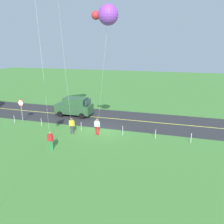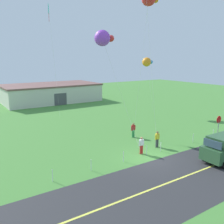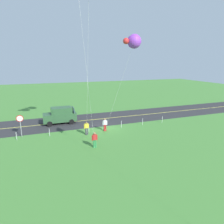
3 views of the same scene
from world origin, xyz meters
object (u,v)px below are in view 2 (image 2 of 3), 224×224
at_px(kite_blue_mid, 103,38).
at_px(kite_green_far, 147,62).
at_px(stop_sign, 219,123).
at_px(person_adult_near, 133,130).
at_px(person_adult_companion, 141,145).
at_px(person_child_watcher, 157,139).
at_px(kite_pink_drift, 49,12).
at_px(warehouse_distant, 51,93).

relative_size(kite_blue_mid, kite_green_far, 1.27).
relative_size(stop_sign, kite_green_far, 0.30).
bearing_deg(kite_green_far, person_adult_near, -136.90).
height_order(person_adult_near, person_adult_companion, same).
height_order(person_adult_companion, kite_green_far, kite_green_far).
xyz_separation_m(person_child_watcher, kite_green_far, (9.98, 13.06, 7.06)).
distance_m(kite_green_far, kite_pink_drift, 15.93).
bearing_deg(stop_sign, warehouse_distant, 100.55).
bearing_deg(warehouse_distant, stop_sign, -79.45).
bearing_deg(person_child_watcher, stop_sign, -117.82).
bearing_deg(person_child_watcher, kite_blue_mid, 46.24).
relative_size(kite_blue_mid, warehouse_distant, 0.60).
relative_size(kite_pink_drift, warehouse_distant, 0.85).
bearing_deg(kite_green_far, kite_pink_drift, 164.85).
relative_size(person_adult_near, person_adult_companion, 1.00).
relative_size(stop_sign, warehouse_distant, 0.14).
bearing_deg(kite_green_far, stop_sign, -101.10).
distance_m(kite_blue_mid, warehouse_distant, 30.39).
xyz_separation_m(stop_sign, kite_pink_drift, (-11.09, 18.66, 12.68)).
bearing_deg(kite_blue_mid, person_child_watcher, -30.34).
xyz_separation_m(kite_blue_mid, kite_pink_drift, (0.45, 14.23, 4.26)).
xyz_separation_m(stop_sign, kite_blue_mid, (-11.54, 4.44, 8.42)).
height_order(kite_pink_drift, warehouse_distant, kite_pink_drift).
xyz_separation_m(person_adult_near, person_adult_companion, (-2.44, -4.25, 0.00)).
relative_size(person_child_watcher, warehouse_distant, 0.09).
distance_m(kite_blue_mid, kite_green_far, 17.98).
distance_m(person_adult_near, warehouse_distant, 27.59).
distance_m(person_child_watcher, kite_green_far, 17.89).
bearing_deg(kite_green_far, person_adult_companion, -132.42).
distance_m(stop_sign, person_adult_near, 9.01).
relative_size(person_child_watcher, kite_green_far, 0.19).
bearing_deg(person_adult_companion, person_child_watcher, -67.64).
relative_size(person_adult_near, kite_blue_mid, 0.15).
bearing_deg(kite_green_far, warehouse_distant, 116.46).
distance_m(person_child_watcher, kite_blue_mid, 10.70).
bearing_deg(kite_green_far, kite_blue_mid, -144.18).
bearing_deg(stop_sign, kite_green_far, 78.90).
bearing_deg(kite_blue_mid, warehouse_distant, 79.39).
relative_size(stop_sign, person_child_watcher, 1.60).
height_order(person_adult_near, kite_green_far, kite_green_far).
bearing_deg(person_child_watcher, person_adult_near, -13.83).
distance_m(person_adult_near, person_adult_companion, 4.90).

